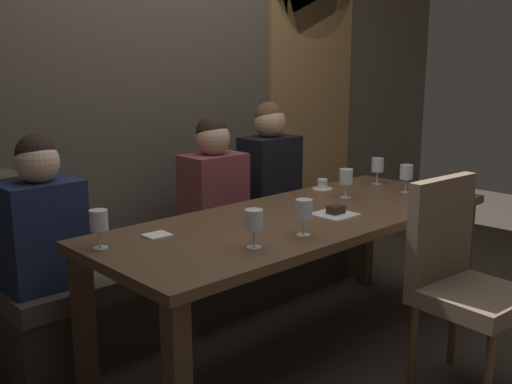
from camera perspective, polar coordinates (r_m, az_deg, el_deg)
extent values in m
plane|color=#382D26|center=(3.30, 4.08, -14.72)|extent=(9.00, 9.00, 0.00)
cube|color=brown|center=(3.86, -9.29, 12.23)|extent=(6.00, 0.12, 3.00)
cube|color=olive|center=(4.73, 5.16, 6.90)|extent=(0.90, 0.05, 2.10)
cube|color=#493422|center=(3.77, 18.93, -6.11)|extent=(0.08, 0.08, 0.69)
cube|color=#493422|center=(2.84, -15.96, -12.15)|extent=(0.08, 0.08, 0.69)
cube|color=#493422|center=(4.12, 10.33, -4.05)|extent=(0.08, 0.08, 0.69)
cube|color=brown|center=(3.04, 4.29, -2.61)|extent=(2.20, 0.84, 0.04)
cube|color=#312A23|center=(3.69, -3.97, -8.68)|extent=(2.50, 0.40, 0.35)
cube|color=#473D33|center=(3.62, -4.02, -5.35)|extent=(2.50, 0.44, 0.10)
cylinder|color=brown|center=(2.80, 21.14, -16.07)|extent=(0.04, 0.04, 0.42)
cylinder|color=brown|center=(2.94, 14.66, -14.10)|extent=(0.04, 0.04, 0.42)
cylinder|color=brown|center=(3.23, 18.15, -11.86)|extent=(0.04, 0.04, 0.42)
cube|color=brown|center=(2.91, 19.89, -9.39)|extent=(0.47, 0.47, 0.08)
cube|color=brown|center=(2.92, 17.10, -3.33)|extent=(0.44, 0.09, 0.48)
cube|color=#192342|center=(2.99, -19.52, -3.86)|extent=(0.36, 0.24, 0.51)
sphere|color=#DBB293|center=(2.91, -20.02, 2.70)|extent=(0.20, 0.20, 0.20)
sphere|color=black|center=(2.91, -20.15, 3.40)|extent=(0.18, 0.18, 0.18)
cube|color=brown|center=(3.53, -3.96, -0.57)|extent=(0.36, 0.24, 0.52)
sphere|color=tan|center=(3.47, -4.04, 5.10)|extent=(0.20, 0.20, 0.20)
sphere|color=black|center=(3.47, -4.16, 5.69)|extent=(0.18, 0.18, 0.18)
cube|color=black|center=(3.86, 1.30, 1.01)|extent=(0.36, 0.24, 0.58)
sphere|color=tan|center=(3.80, 1.33, 6.64)|extent=(0.20, 0.20, 0.20)
sphere|color=brown|center=(3.81, 1.22, 7.18)|extent=(0.18, 0.18, 0.18)
cylinder|color=silver|center=(3.44, 8.47, -0.48)|extent=(0.06, 0.06, 0.00)
cylinder|color=silver|center=(3.43, 8.49, 0.16)|extent=(0.01, 0.01, 0.07)
cylinder|color=silver|center=(3.42, 8.54, 1.47)|extent=(0.08, 0.08, 0.08)
cylinder|color=maroon|center=(3.42, 8.52, 1.01)|extent=(0.07, 0.07, 0.02)
cylinder|color=silver|center=(2.59, -14.53, -5.15)|extent=(0.06, 0.06, 0.00)
cylinder|color=silver|center=(2.57, -14.58, -4.31)|extent=(0.01, 0.01, 0.07)
cylinder|color=silver|center=(2.55, -14.68, -2.59)|extent=(0.08, 0.08, 0.08)
cylinder|color=silver|center=(3.85, 11.38, 0.80)|extent=(0.06, 0.06, 0.00)
cylinder|color=silver|center=(3.85, 11.41, 1.37)|extent=(0.01, 0.01, 0.07)
cylinder|color=silver|center=(3.83, 11.46, 2.54)|extent=(0.08, 0.08, 0.08)
cylinder|color=maroon|center=(3.84, 11.44, 2.18)|extent=(0.07, 0.07, 0.03)
cylinder|color=silver|center=(3.65, 13.97, 0.01)|extent=(0.06, 0.06, 0.00)
cylinder|color=silver|center=(3.64, 14.00, 0.61)|extent=(0.01, 0.01, 0.07)
cylinder|color=silver|center=(3.62, 14.07, 1.85)|extent=(0.08, 0.08, 0.08)
cylinder|color=gold|center=(3.63, 14.05, 1.43)|extent=(0.07, 0.07, 0.03)
cylinder|color=silver|center=(2.51, -0.19, -5.26)|extent=(0.06, 0.06, 0.00)
cylinder|color=silver|center=(2.50, -0.20, -4.40)|extent=(0.01, 0.01, 0.07)
cylinder|color=silver|center=(2.48, -0.20, -2.63)|extent=(0.08, 0.08, 0.08)
cylinder|color=silver|center=(2.69, 4.53, -4.08)|extent=(0.06, 0.06, 0.00)
cylinder|color=silver|center=(2.68, 4.54, -3.27)|extent=(0.01, 0.01, 0.07)
cylinder|color=silver|center=(2.66, 4.57, -1.61)|extent=(0.08, 0.08, 0.08)
cylinder|color=maroon|center=(2.66, 4.56, -1.95)|extent=(0.07, 0.07, 0.05)
cylinder|color=white|center=(3.64, 6.30, 0.30)|extent=(0.12, 0.12, 0.01)
cylinder|color=white|center=(3.63, 6.31, 0.79)|extent=(0.06, 0.06, 0.06)
cylinder|color=brown|center=(3.62, 6.32, 1.16)|extent=(0.05, 0.05, 0.01)
cube|color=white|center=(3.04, 7.44, -2.14)|extent=(0.19, 0.19, 0.01)
cube|color=#381E14|center=(3.04, 7.57, -1.65)|extent=(0.08, 0.06, 0.04)
cube|color=silver|center=(2.71, -9.35, -4.07)|extent=(0.11, 0.10, 0.01)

